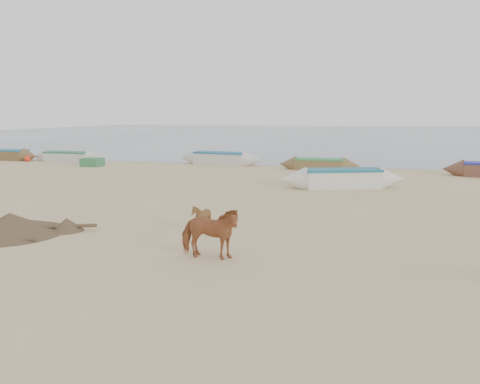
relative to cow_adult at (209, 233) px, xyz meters
name	(u,v)px	position (x,y,z in m)	size (l,w,h in m)	color
ground	(206,248)	(-0.42, 0.91, -0.71)	(140.00, 140.00, 0.00)	tan
sea	(339,134)	(-0.42, 82.91, -0.71)	(160.00, 160.00, 0.00)	slate
cow_adult	(209,233)	(0.00, 0.00, 0.00)	(0.77, 1.69, 1.43)	#9C5833
calf_front	(202,217)	(-1.19, 2.80, -0.25)	(0.74, 0.83, 0.92)	#55361A
near_canoe	(342,178)	(2.93, 13.31, -0.21)	(6.67, 1.35, 1.00)	silver
debris_pile	(10,225)	(-7.13, 0.97, -0.46)	(3.54, 3.54, 0.51)	brown
waterline_canoes	(239,161)	(-4.84, 21.65, -0.28)	(45.85, 4.77, 0.97)	brown
beach_clutter	(353,167)	(3.34, 20.68, -0.41)	(43.45, 5.65, 0.64)	#326F43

